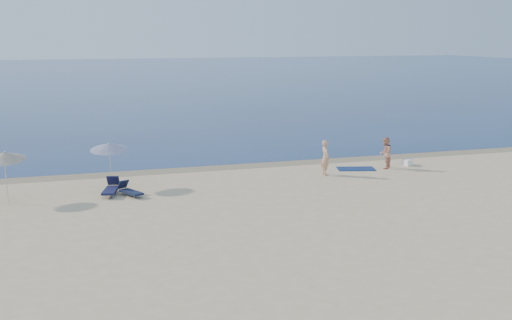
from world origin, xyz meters
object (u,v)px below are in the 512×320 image
Objects in this scene: person_left at (325,158)px; person_right at (385,153)px; umbrella_near at (109,147)px; blue_cooler at (408,162)px.

person_right is (3.78, 0.55, -0.06)m from person_left.
person_left is 1.07× the size of person_right.
umbrella_near is (-10.93, 0.49, 1.07)m from person_left.
blue_cooler is 0.19× the size of umbrella_near.
blue_cooler is at bearing -76.37° from person_left.
umbrella_near is at bearing -47.80° from person_right.
blue_cooler is at bearing 12.38° from umbrella_near.
blue_cooler is 16.51m from umbrella_near.
person_left reaches higher than person_right.
person_left is 11.00m from umbrella_near.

